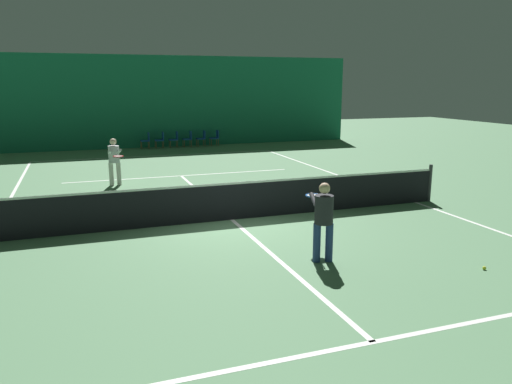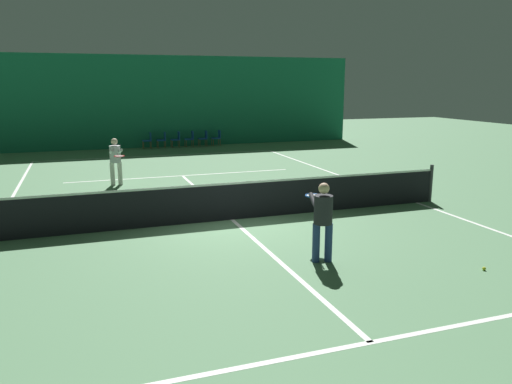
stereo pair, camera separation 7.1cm
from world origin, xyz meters
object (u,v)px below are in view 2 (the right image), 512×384
object	(u,v)px
courtside_chair_0	(148,139)
courtside_chair_2	(177,138)
courtside_chair_1	(163,139)
player_far	(116,158)
courtside_chair_3	(190,138)
player_near	(323,216)
tennis_net	(232,200)
courtside_chair_5	(217,137)
courtside_chair_4	(204,137)
tennis_ball	(484,269)

from	to	relation	value
courtside_chair_0	courtside_chair_2	world-z (taller)	same
courtside_chair_1	courtside_chair_2	distance (m)	0.74
player_far	courtside_chair_1	bearing A→B (deg)	158.12
courtside_chair_3	courtside_chair_1	bearing A→B (deg)	-90.00
player_near	courtside_chair_0	xyz separation A→B (m)	(-0.93, 18.06, -0.41)
tennis_net	courtside_chair_1	xyz separation A→B (m)	(0.59, 14.67, -0.03)
player_far	courtside_chair_0	size ratio (longest dim) A/B	1.87
player_far	courtside_chair_1	xyz separation A→B (m)	(2.99, 9.27, -0.43)
tennis_net	courtside_chair_1	distance (m)	14.68
courtside_chair_2	player_near	bearing A→B (deg)	-1.73
courtside_chair_2	courtside_chair_5	distance (m)	2.22
courtside_chair_3	courtside_chair_5	xyz separation A→B (m)	(1.48, 0.00, 0.00)
courtside_chair_1	player_far	bearing A→B (deg)	-17.87
courtside_chair_1	courtside_chair_4	bearing A→B (deg)	90.00
courtside_chair_1	courtside_chair_2	size ratio (longest dim) A/B	1.00
courtside_chair_4	tennis_ball	world-z (taller)	courtside_chair_4
courtside_chair_0	courtside_chair_4	distance (m)	2.96
tennis_ball	tennis_net	bearing A→B (deg)	124.84
courtside_chair_4	tennis_ball	size ratio (longest dim) A/B	12.73
courtside_chair_3	courtside_chair_2	bearing A→B (deg)	-90.00
courtside_chair_1	tennis_ball	size ratio (longest dim) A/B	12.73
player_near	courtside_chair_0	world-z (taller)	player_near
player_far	tennis_ball	xyz separation A→B (m)	(5.76, -10.23, -0.88)
player_far	courtside_chair_5	xyz separation A→B (m)	(5.95, 9.27, -0.43)
courtside_chair_2	tennis_ball	world-z (taller)	courtside_chair_2
courtside_chair_2	courtside_chair_4	size ratio (longest dim) A/B	1.00
courtside_chair_1	courtside_chair_2	world-z (taller)	same
tennis_ball	courtside_chair_0	bearing A→B (deg)	100.22
tennis_ball	courtside_chair_5	bearing A→B (deg)	89.46
player_far	courtside_chair_4	distance (m)	10.64
courtside_chair_0	courtside_chair_2	distance (m)	1.48
tennis_net	courtside_chair_4	bearing A→B (deg)	79.17
tennis_net	tennis_ball	world-z (taller)	tennis_net
player_near	courtside_chair_1	xyz separation A→B (m)	(-0.19, 18.06, -0.41)
player_far	courtside_chair_4	size ratio (longest dim) A/B	1.87
courtside_chair_4	tennis_ball	xyz separation A→B (m)	(0.56, -19.50, -0.45)
courtside_chair_0	courtside_chair_1	size ratio (longest dim) A/B	1.00
courtside_chair_2	courtside_chair_5	xyz separation A→B (m)	(2.22, 0.00, 0.00)
courtside_chair_2	courtside_chair_0	bearing A→B (deg)	-90.00
player_far	tennis_ball	bearing A→B (deg)	25.39
courtside_chair_5	tennis_net	bearing A→B (deg)	-13.59
courtside_chair_3	tennis_ball	size ratio (longest dim) A/B	12.73
courtside_chair_1	tennis_ball	distance (m)	19.70
player_far	courtside_chair_3	size ratio (longest dim) A/B	1.87
courtside_chair_3	player_near	bearing A→B (deg)	-4.07
courtside_chair_0	courtside_chair_5	distance (m)	3.70
tennis_net	courtside_chair_3	xyz separation A→B (m)	(2.07, 14.67, -0.03)
tennis_net	courtside_chair_5	xyz separation A→B (m)	(3.54, 14.67, -0.03)
tennis_ball	courtside_chair_3	bearing A→B (deg)	93.80
tennis_net	player_near	distance (m)	3.50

